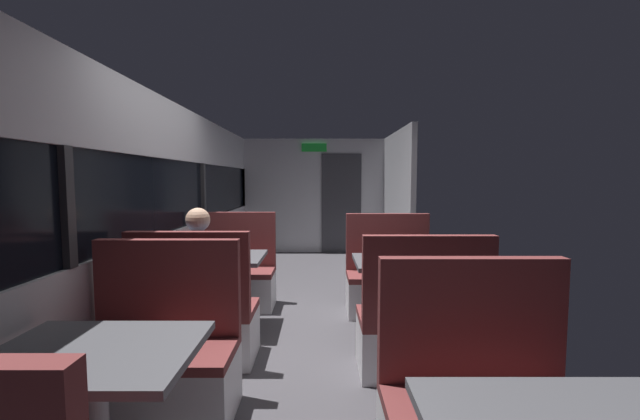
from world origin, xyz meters
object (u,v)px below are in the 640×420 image
at_px(bench_mid_window_facing_entry, 233,279).
at_px(dining_table_near_window, 94,371).
at_px(dining_table_mid_window, 217,266).
at_px(dining_table_rear_aisle, 402,271).
at_px(bench_rear_aisle_facing_entry, 389,283).
at_px(seated_passenger, 198,295).
at_px(bench_mid_window_facing_end, 196,322).
at_px(bench_near_window_facing_entry, 159,364).
at_px(bench_rear_aisle_facing_end, 421,332).

bearing_deg(bench_mid_window_facing_entry, dining_table_near_window, -90.00).
relative_size(dining_table_mid_window, bench_mid_window_facing_entry, 0.82).
distance_m(dining_table_near_window, dining_table_rear_aisle, 2.63).
xyz_separation_m(bench_rear_aisle_facing_entry, seated_passenger, (-1.79, -1.13, 0.21)).
height_order(bench_mid_window_facing_end, seated_passenger, seated_passenger).
xyz_separation_m(bench_near_window_facing_entry, dining_table_mid_window, (0.00, 1.43, 0.31)).
height_order(bench_mid_window_facing_entry, bench_rear_aisle_facing_end, same).
distance_m(dining_table_mid_window, bench_mid_window_facing_end, 0.77).
xyz_separation_m(dining_table_near_window, bench_near_window_facing_entry, (0.00, 0.70, -0.31)).
height_order(dining_table_mid_window, bench_mid_window_facing_end, bench_mid_window_facing_end).
xyz_separation_m(dining_table_near_window, bench_rear_aisle_facing_end, (1.79, 1.23, -0.31)).
height_order(bench_near_window_facing_entry, bench_rear_aisle_facing_end, same).
relative_size(bench_mid_window_facing_entry, dining_table_rear_aisle, 1.22).
bearing_deg(bench_rear_aisle_facing_end, bench_mid_window_facing_entry, 138.23).
bearing_deg(seated_passenger, dining_table_rear_aisle, 13.42).
distance_m(bench_near_window_facing_entry, bench_mid_window_facing_end, 0.73).
bearing_deg(bench_mid_window_facing_end, dining_table_mid_window, 90.00).
relative_size(dining_table_near_window, bench_rear_aisle_facing_entry, 0.82).
bearing_deg(dining_table_mid_window, dining_table_rear_aisle, -6.38).
bearing_deg(dining_table_mid_window, bench_mid_window_facing_entry, 90.00).
height_order(bench_near_window_facing_entry, bench_rear_aisle_facing_entry, same).
relative_size(bench_near_window_facing_entry, bench_mid_window_facing_end, 1.00).
relative_size(dining_table_near_window, bench_rear_aisle_facing_end, 0.82).
bearing_deg(bench_rear_aisle_facing_entry, seated_passenger, -147.82).
relative_size(bench_rear_aisle_facing_end, bench_rear_aisle_facing_entry, 1.00).
height_order(dining_table_near_window, bench_rear_aisle_facing_end, bench_rear_aisle_facing_end).
distance_m(bench_mid_window_facing_end, seated_passenger, 0.22).
distance_m(bench_rear_aisle_facing_end, bench_rear_aisle_facing_entry, 1.40).
distance_m(dining_table_mid_window, bench_rear_aisle_facing_entry, 1.88).
xyz_separation_m(bench_mid_window_facing_end, bench_rear_aisle_facing_entry, (1.79, 1.20, 0.00)).
bearing_deg(seated_passenger, bench_mid_window_facing_end, -90.00).
xyz_separation_m(dining_table_rear_aisle, seated_passenger, (-1.79, -0.43, -0.10)).
distance_m(bench_near_window_facing_entry, bench_rear_aisle_facing_end, 1.87).
bearing_deg(bench_near_window_facing_entry, bench_rear_aisle_facing_end, 16.47).
bearing_deg(dining_table_mid_window, bench_rear_aisle_facing_entry, 15.59).
height_order(dining_table_rear_aisle, seated_passenger, seated_passenger).
xyz_separation_m(dining_table_mid_window, bench_rear_aisle_facing_end, (1.79, -0.90, -0.31)).
distance_m(bench_near_window_facing_entry, bench_rear_aisle_facing_entry, 2.63).
bearing_deg(bench_mid_window_facing_entry, bench_rear_aisle_facing_end, -41.77).
bearing_deg(seated_passenger, bench_mid_window_facing_entry, 90.00).
height_order(dining_table_mid_window, seated_passenger, seated_passenger).
bearing_deg(dining_table_near_window, bench_mid_window_facing_end, 90.00).
xyz_separation_m(dining_table_rear_aisle, bench_rear_aisle_facing_entry, (0.00, 0.70, -0.31)).
bearing_deg(bench_near_window_facing_entry, dining_table_mid_window, 90.00).
xyz_separation_m(dining_table_near_window, dining_table_mid_window, (0.00, 2.13, 0.00)).
bearing_deg(bench_rear_aisle_facing_entry, dining_table_rear_aisle, -90.00).
bearing_deg(dining_table_rear_aisle, seated_passenger, -166.58).
relative_size(bench_mid_window_facing_end, bench_rear_aisle_facing_entry, 1.00).
xyz_separation_m(bench_near_window_facing_entry, bench_mid_window_facing_entry, (0.00, 2.13, 0.00)).
distance_m(bench_mid_window_facing_end, bench_mid_window_facing_entry, 1.40).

